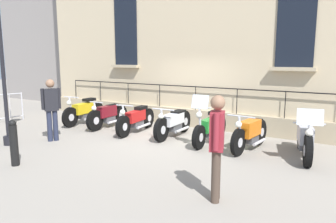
{
  "coord_description": "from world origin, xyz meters",
  "views": [
    {
      "loc": [
        7.71,
        4.84,
        2.34
      ],
      "look_at": [
        -0.03,
        0.0,
        0.8
      ],
      "focal_mm": 33.83,
      "sensor_mm": 36.0,
      "label": 1
    }
  ],
  "objects_px": {
    "motorcycle_orange": "(250,133)",
    "motorcycle_white": "(173,123)",
    "bollard": "(14,143)",
    "motorcycle_silver": "(305,139)",
    "pedestrian_standing": "(217,142)",
    "pedestrian_walking": "(51,106)",
    "motorcycle_red": "(136,119)",
    "motorcycle_maroon": "(108,115)",
    "motorcycle_yellow": "(84,111)",
    "lamppost": "(0,32)",
    "motorcycle_green": "(210,127)"
  },
  "relations": [
    {
      "from": "motorcycle_maroon",
      "to": "motorcycle_green",
      "type": "distance_m",
      "value": 3.79
    },
    {
      "from": "pedestrian_standing",
      "to": "pedestrian_walking",
      "type": "xyz_separation_m",
      "value": [
        -1.1,
        -5.51,
        -0.0
      ]
    },
    {
      "from": "motorcycle_maroon",
      "to": "motorcycle_red",
      "type": "bearing_deg",
      "value": 87.1
    },
    {
      "from": "motorcycle_green",
      "to": "lamppost",
      "type": "bearing_deg",
      "value": -55.78
    },
    {
      "from": "motorcycle_silver",
      "to": "bollard",
      "type": "xyz_separation_m",
      "value": [
        3.99,
        -5.31,
        0.06
      ]
    },
    {
      "from": "motorcycle_green",
      "to": "lamppost",
      "type": "distance_m",
      "value": 6.12
    },
    {
      "from": "motorcycle_orange",
      "to": "lamppost",
      "type": "xyz_separation_m",
      "value": [
        3.03,
        -5.74,
        2.57
      ]
    },
    {
      "from": "motorcycle_yellow",
      "to": "motorcycle_orange",
      "type": "height_order",
      "value": "motorcycle_yellow"
    },
    {
      "from": "motorcycle_silver",
      "to": "bollard",
      "type": "height_order",
      "value": "motorcycle_silver"
    },
    {
      "from": "motorcycle_maroon",
      "to": "motorcycle_green",
      "type": "xyz_separation_m",
      "value": [
        -0.04,
        3.79,
        0.0
      ]
    },
    {
      "from": "motorcycle_red",
      "to": "motorcycle_orange",
      "type": "height_order",
      "value": "motorcycle_orange"
    },
    {
      "from": "motorcycle_maroon",
      "to": "pedestrian_standing",
      "type": "xyz_separation_m",
      "value": [
        3.27,
        5.4,
        0.58
      ]
    },
    {
      "from": "motorcycle_red",
      "to": "bollard",
      "type": "height_order",
      "value": "bollard"
    },
    {
      "from": "motorcycle_yellow",
      "to": "motorcycle_white",
      "type": "height_order",
      "value": "motorcycle_yellow"
    },
    {
      "from": "motorcycle_maroon",
      "to": "pedestrian_walking",
      "type": "distance_m",
      "value": 2.24
    },
    {
      "from": "motorcycle_red",
      "to": "motorcycle_maroon",
      "type": "bearing_deg",
      "value": -92.9
    },
    {
      "from": "lamppost",
      "to": "pedestrian_walking",
      "type": "relative_size",
      "value": 2.69
    },
    {
      "from": "pedestrian_standing",
      "to": "motorcycle_yellow",
      "type": "bearing_deg",
      "value": -116.62
    },
    {
      "from": "motorcycle_red",
      "to": "lamppost",
      "type": "bearing_deg",
      "value": -34.37
    },
    {
      "from": "pedestrian_walking",
      "to": "motorcycle_silver",
      "type": "bearing_deg",
      "value": 108.69
    },
    {
      "from": "lamppost",
      "to": "pedestrian_standing",
      "type": "bearing_deg",
      "value": 88.26
    },
    {
      "from": "motorcycle_green",
      "to": "motorcycle_maroon",
      "type": "bearing_deg",
      "value": -89.47
    },
    {
      "from": "bollard",
      "to": "pedestrian_walking",
      "type": "xyz_separation_m",
      "value": [
        -1.84,
        -1.05,
        0.49
      ]
    },
    {
      "from": "motorcycle_maroon",
      "to": "pedestrian_standing",
      "type": "height_order",
      "value": "pedestrian_standing"
    },
    {
      "from": "motorcycle_maroon",
      "to": "pedestrian_standing",
      "type": "bearing_deg",
      "value": 58.8
    },
    {
      "from": "motorcycle_silver",
      "to": "pedestrian_walking",
      "type": "relative_size",
      "value": 1.18
    },
    {
      "from": "pedestrian_walking",
      "to": "motorcycle_orange",
      "type": "bearing_deg",
      "value": 112.74
    },
    {
      "from": "motorcycle_yellow",
      "to": "motorcycle_silver",
      "type": "height_order",
      "value": "motorcycle_silver"
    },
    {
      "from": "motorcycle_yellow",
      "to": "motorcycle_red",
      "type": "bearing_deg",
      "value": 88.08
    },
    {
      "from": "motorcycle_red",
      "to": "motorcycle_silver",
      "type": "height_order",
      "value": "motorcycle_silver"
    },
    {
      "from": "motorcycle_red",
      "to": "bollard",
      "type": "distance_m",
      "value": 3.95
    },
    {
      "from": "motorcycle_silver",
      "to": "pedestrian_walking",
      "type": "bearing_deg",
      "value": -71.31
    },
    {
      "from": "motorcycle_silver",
      "to": "pedestrian_standing",
      "type": "xyz_separation_m",
      "value": [
        3.26,
        -0.86,
        0.55
      ]
    },
    {
      "from": "motorcycle_orange",
      "to": "motorcycle_white",
      "type": "bearing_deg",
      "value": -93.61
    },
    {
      "from": "motorcycle_green",
      "to": "bollard",
      "type": "relative_size",
      "value": 2.14
    },
    {
      "from": "lamppost",
      "to": "motorcycle_white",
      "type": "bearing_deg",
      "value": 133.58
    },
    {
      "from": "motorcycle_maroon",
      "to": "motorcycle_green",
      "type": "bearing_deg",
      "value": 90.53
    },
    {
      "from": "motorcycle_white",
      "to": "motorcycle_green",
      "type": "relative_size",
      "value": 0.97
    },
    {
      "from": "motorcycle_white",
      "to": "motorcycle_orange",
      "type": "relative_size",
      "value": 1.03
    },
    {
      "from": "motorcycle_green",
      "to": "motorcycle_white",
      "type": "bearing_deg",
      "value": -93.2
    },
    {
      "from": "motorcycle_red",
      "to": "pedestrian_walking",
      "type": "relative_size",
      "value": 1.23
    },
    {
      "from": "motorcycle_maroon",
      "to": "lamppost",
      "type": "height_order",
      "value": "lamppost"
    },
    {
      "from": "motorcycle_white",
      "to": "lamppost",
      "type": "distance_m",
      "value": 5.3
    },
    {
      "from": "motorcycle_red",
      "to": "pedestrian_walking",
      "type": "height_order",
      "value": "pedestrian_walking"
    },
    {
      "from": "motorcycle_white",
      "to": "motorcycle_orange",
      "type": "xyz_separation_m",
      "value": [
        0.15,
        2.39,
        0.02
      ]
    },
    {
      "from": "motorcycle_white",
      "to": "motorcycle_green",
      "type": "bearing_deg",
      "value": 86.8
    },
    {
      "from": "motorcycle_green",
      "to": "motorcycle_silver",
      "type": "xyz_separation_m",
      "value": [
        0.05,
        2.47,
        0.03
      ]
    },
    {
      "from": "lamppost",
      "to": "pedestrian_walking",
      "type": "distance_m",
      "value": 2.31
    },
    {
      "from": "motorcycle_yellow",
      "to": "motorcycle_silver",
      "type": "bearing_deg",
      "value": 89.77
    },
    {
      "from": "motorcycle_orange",
      "to": "bollard",
      "type": "height_order",
      "value": "bollard"
    }
  ]
}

